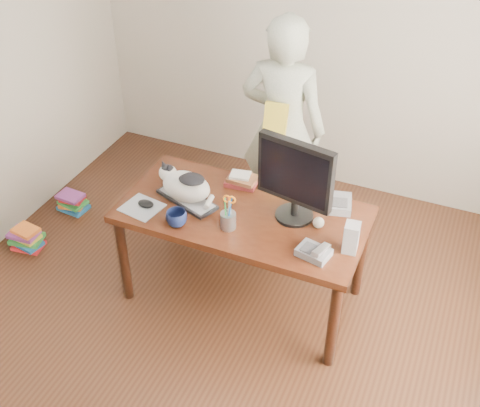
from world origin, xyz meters
name	(u,v)px	position (x,y,z in m)	size (l,w,h in m)	color
room	(198,185)	(0.00, 0.00, 1.35)	(4.50, 4.50, 4.50)	black
desk	(248,222)	(0.00, 0.68, 0.60)	(1.60, 0.80, 0.75)	black
keyboard	(187,199)	(-0.39, 0.56, 0.76)	(0.47, 0.31, 0.03)	black
cat	(185,184)	(-0.40, 0.56, 0.88)	(0.42, 0.31, 0.24)	white
monitor	(295,177)	(0.32, 0.66, 1.07)	(0.50, 0.29, 0.56)	black
pen_cup	(228,219)	(-0.02, 0.42, 0.82)	(0.11, 0.11, 0.25)	#9B9BA0
mousepad	(142,207)	(-0.62, 0.38, 0.75)	(0.28, 0.26, 0.01)	#A2A8AE
mouse	(146,204)	(-0.60, 0.40, 0.77)	(0.12, 0.09, 0.04)	black
coffee_mug	(176,218)	(-0.33, 0.31, 0.80)	(0.13, 0.13, 0.10)	#0D1435
phone	(314,252)	(0.55, 0.38, 0.78)	(0.21, 0.17, 0.09)	slate
speaker	(351,238)	(0.73, 0.51, 0.85)	(0.09, 0.10, 0.19)	#9F9FA1
baseball	(318,223)	(0.49, 0.64, 0.79)	(0.07, 0.07, 0.07)	silver
book_stack	(242,180)	(-0.13, 0.88, 0.78)	(0.23, 0.18, 0.08)	#501517
calculator	(339,203)	(0.56, 0.89, 0.78)	(0.20, 0.23, 0.06)	slate
person	(283,129)	(-0.06, 1.49, 0.88)	(0.64, 0.42, 1.76)	silver
held_book	(276,119)	(-0.06, 1.32, 1.05)	(0.17, 0.11, 0.23)	gold
book_pile_a	(27,238)	(-1.75, 0.40, 0.09)	(0.27, 0.22, 0.18)	red
book_pile_b	(73,202)	(-1.72, 0.95, 0.07)	(0.26, 0.20, 0.15)	#1A60A1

